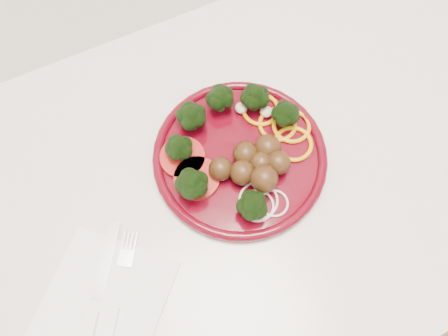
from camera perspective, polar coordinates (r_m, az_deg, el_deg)
name	(u,v)px	position (r m, az deg, el deg)	size (l,w,h in m)	color
counter	(254,236)	(1.06, 3.95, -8.87)	(2.40, 0.60, 0.90)	beige
plate	(238,152)	(0.61, 1.86, 2.09)	(0.25, 0.25, 0.06)	#46030E
napkin	(105,299)	(0.59, -15.29, -16.19)	(0.15, 0.15, 0.00)	white
knife	(93,315)	(0.59, -16.78, -17.96)	(0.12, 0.17, 0.01)	silver
fork	(112,321)	(0.58, -14.43, -18.75)	(0.11, 0.15, 0.01)	white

